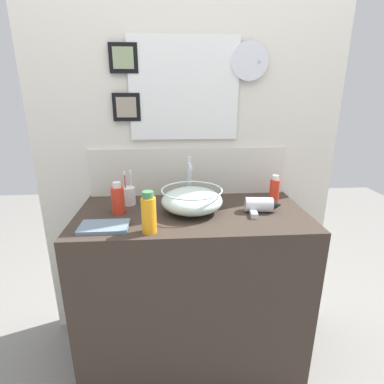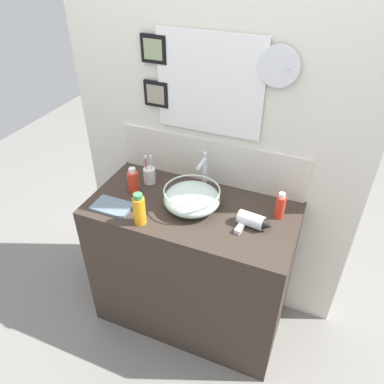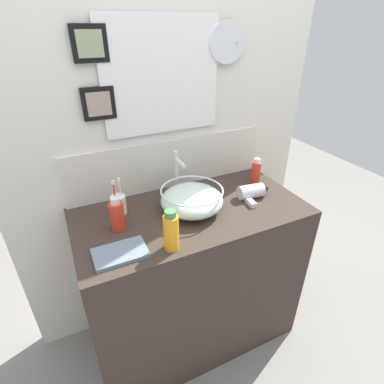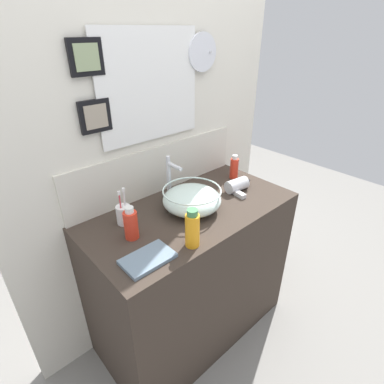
{
  "view_description": "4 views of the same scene",
  "coord_description": "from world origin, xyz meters",
  "px_view_note": "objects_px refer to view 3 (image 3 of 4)",
  "views": [
    {
      "loc": [
        -0.1,
        -1.33,
        1.41
      ],
      "look_at": [
        0.0,
        0.0,
        0.97
      ],
      "focal_mm": 28.0,
      "sensor_mm": 36.0,
      "label": 1
    },
    {
      "loc": [
        0.59,
        -1.42,
        2.08
      ],
      "look_at": [
        0.0,
        0.0,
        0.97
      ],
      "focal_mm": 35.0,
      "sensor_mm": 36.0,
      "label": 2
    },
    {
      "loc": [
        -0.51,
        -1.07,
        1.65
      ],
      "look_at": [
        0.0,
        0.0,
        0.97
      ],
      "focal_mm": 28.0,
      "sensor_mm": 36.0,
      "label": 3
    },
    {
      "loc": [
        -0.86,
        -0.95,
        1.67
      ],
      "look_at": [
        0.0,
        0.0,
        0.97
      ],
      "focal_mm": 28.0,
      "sensor_mm": 36.0,
      "label": 4
    }
  ],
  "objects_px": {
    "toothbrush_cup": "(119,204)",
    "soap_dispenser": "(171,231)",
    "faucet": "(178,171)",
    "lotion_bottle": "(256,172)",
    "glass_bowl_sink": "(192,199)",
    "shampoo_bottle": "(117,215)",
    "hand_towel": "(120,253)",
    "hair_drier": "(254,192)"
  },
  "relations": [
    {
      "from": "toothbrush_cup",
      "to": "soap_dispenser",
      "type": "bearing_deg",
      "value": -69.66
    },
    {
      "from": "faucet",
      "to": "lotion_bottle",
      "type": "relative_size",
      "value": 1.6
    },
    {
      "from": "glass_bowl_sink",
      "to": "shampoo_bottle",
      "type": "bearing_deg",
      "value": 179.29
    },
    {
      "from": "lotion_bottle",
      "to": "faucet",
      "type": "bearing_deg",
      "value": 170.83
    },
    {
      "from": "faucet",
      "to": "hand_towel",
      "type": "height_order",
      "value": "faucet"
    },
    {
      "from": "glass_bowl_sink",
      "to": "toothbrush_cup",
      "type": "bearing_deg",
      "value": 158.49
    },
    {
      "from": "glass_bowl_sink",
      "to": "toothbrush_cup",
      "type": "distance_m",
      "value": 0.34
    },
    {
      "from": "hair_drier",
      "to": "hand_towel",
      "type": "height_order",
      "value": "hair_drier"
    },
    {
      "from": "faucet",
      "to": "toothbrush_cup",
      "type": "height_order",
      "value": "faucet"
    },
    {
      "from": "shampoo_bottle",
      "to": "hand_towel",
      "type": "height_order",
      "value": "shampoo_bottle"
    },
    {
      "from": "hair_drier",
      "to": "shampoo_bottle",
      "type": "distance_m",
      "value": 0.68
    },
    {
      "from": "glass_bowl_sink",
      "to": "shampoo_bottle",
      "type": "distance_m",
      "value": 0.35
    },
    {
      "from": "hair_drier",
      "to": "soap_dispenser",
      "type": "xyz_separation_m",
      "value": [
        -0.52,
        -0.18,
        0.05
      ]
    },
    {
      "from": "hair_drier",
      "to": "lotion_bottle",
      "type": "xyz_separation_m",
      "value": [
        0.1,
        0.12,
        0.03
      ]
    },
    {
      "from": "lotion_bottle",
      "to": "glass_bowl_sink",
      "type": "bearing_deg",
      "value": -167.28
    },
    {
      "from": "glass_bowl_sink",
      "to": "faucet",
      "type": "xyz_separation_m",
      "value": [
        0.0,
        0.17,
        0.07
      ]
    },
    {
      "from": "glass_bowl_sink",
      "to": "hair_drier",
      "type": "xyz_separation_m",
      "value": [
        0.33,
        -0.03,
        -0.03
      ]
    },
    {
      "from": "hair_drier",
      "to": "shampoo_bottle",
      "type": "relative_size",
      "value": 1.15
    },
    {
      "from": "soap_dispenser",
      "to": "hand_towel",
      "type": "relative_size",
      "value": 0.86
    },
    {
      "from": "soap_dispenser",
      "to": "shampoo_bottle",
      "type": "distance_m",
      "value": 0.27
    },
    {
      "from": "faucet",
      "to": "shampoo_bottle",
      "type": "height_order",
      "value": "faucet"
    },
    {
      "from": "soap_dispenser",
      "to": "lotion_bottle",
      "type": "bearing_deg",
      "value": 26.39
    },
    {
      "from": "glass_bowl_sink",
      "to": "toothbrush_cup",
      "type": "relative_size",
      "value": 1.63
    },
    {
      "from": "lotion_bottle",
      "to": "soap_dispenser",
      "type": "relative_size",
      "value": 0.84
    },
    {
      "from": "glass_bowl_sink",
      "to": "toothbrush_cup",
      "type": "xyz_separation_m",
      "value": [
        -0.31,
        0.12,
        -0.01
      ]
    },
    {
      "from": "soap_dispenser",
      "to": "shampoo_bottle",
      "type": "xyz_separation_m",
      "value": [
        -0.16,
        0.22,
        -0.01
      ]
    },
    {
      "from": "toothbrush_cup",
      "to": "lotion_bottle",
      "type": "height_order",
      "value": "toothbrush_cup"
    },
    {
      "from": "hair_drier",
      "to": "shampoo_bottle",
      "type": "height_order",
      "value": "shampoo_bottle"
    },
    {
      "from": "shampoo_bottle",
      "to": "hair_drier",
      "type": "bearing_deg",
      "value": -2.67
    },
    {
      "from": "hair_drier",
      "to": "hand_towel",
      "type": "distance_m",
      "value": 0.73
    },
    {
      "from": "faucet",
      "to": "hand_towel",
      "type": "relative_size",
      "value": 1.16
    },
    {
      "from": "lotion_bottle",
      "to": "shampoo_bottle",
      "type": "height_order",
      "value": "shampoo_bottle"
    },
    {
      "from": "lotion_bottle",
      "to": "hand_towel",
      "type": "relative_size",
      "value": 0.72
    },
    {
      "from": "faucet",
      "to": "lotion_bottle",
      "type": "distance_m",
      "value": 0.44
    },
    {
      "from": "toothbrush_cup",
      "to": "shampoo_bottle",
      "type": "relative_size",
      "value": 1.16
    },
    {
      "from": "hand_towel",
      "to": "faucet",
      "type": "bearing_deg",
      "value": 40.72
    },
    {
      "from": "shampoo_bottle",
      "to": "hand_towel",
      "type": "distance_m",
      "value": 0.18
    },
    {
      "from": "shampoo_bottle",
      "to": "glass_bowl_sink",
      "type": "bearing_deg",
      "value": -0.71
    },
    {
      "from": "soap_dispenser",
      "to": "toothbrush_cup",
      "type": "bearing_deg",
      "value": 110.34
    },
    {
      "from": "glass_bowl_sink",
      "to": "hair_drier",
      "type": "relative_size",
      "value": 1.65
    },
    {
      "from": "glass_bowl_sink",
      "to": "faucet",
      "type": "relative_size",
      "value": 1.24
    },
    {
      "from": "glass_bowl_sink",
      "to": "soap_dispenser",
      "type": "height_order",
      "value": "soap_dispenser"
    }
  ]
}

